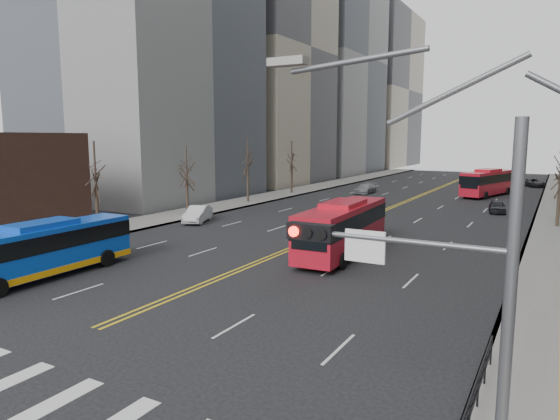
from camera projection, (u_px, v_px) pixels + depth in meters
name	position (u px, v px, depth m)	size (l,w,h in m)	color
sidewalk_left	(262.00, 198.00, 62.56)	(5.00, 130.00, 0.15)	gray
centerline	(414.00, 198.00, 63.21)	(0.55, 100.00, 0.01)	gold
office_towers	(446.00, 23.00, 71.36)	(83.00, 134.00, 58.00)	gray
signal_mast	(433.00, 275.00, 10.10)	(5.37, 0.37, 9.39)	slate
pedestrian_railing	(478.00, 384.00, 13.88)	(0.06, 6.06, 1.02)	black
street_trees	(288.00, 166.00, 48.34)	(35.20, 47.20, 7.60)	#32271F
blue_bus	(43.00, 249.00, 27.11)	(2.68, 10.67, 3.13)	blue
red_bus_near	(343.00, 225.00, 32.54)	(3.18, 11.25, 3.54)	red
red_bus_far	(488.00, 181.00, 65.07)	(5.50, 11.58, 3.58)	red
car_white	(198.00, 214.00, 45.18)	(1.59, 4.56, 1.50)	silver
car_dark_mid	(497.00, 206.00, 50.90)	(1.55, 3.85, 1.31)	black
car_silver	(365.00, 188.00, 68.54)	(1.94, 4.77, 1.39)	gray
car_dark_far	(534.00, 183.00, 77.76)	(2.16, 4.69, 1.30)	black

